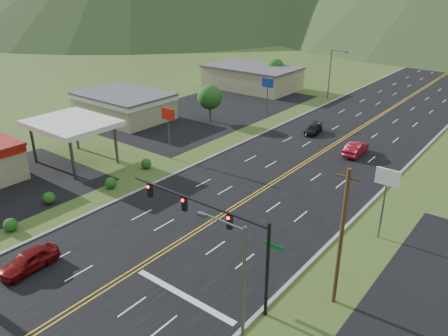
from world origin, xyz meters
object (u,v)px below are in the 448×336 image
Objects in this scene: traffic_signal at (218,226)px; car_dark_mid at (313,130)px; streetlight_west at (332,71)px; car_red_far at (356,149)px; streetlight_east at (239,286)px; gas_canopy at (72,124)px; car_red_near at (29,261)px.

traffic_signal is 37.50m from car_dark_mid.
streetlight_west reaches higher than car_red_far.
streetlight_west is at bearing 107.97° from traffic_signal.
traffic_signal is 2.62× the size of car_red_far.
streetlight_east reaches higher than car_red_far.
streetlight_west is 2.11× the size of car_dark_mid.
car_dark_mid is at bearing 107.01° from traffic_signal.
car_dark_mid is at bearing 57.44° from gas_canopy.
streetlight_east is 36.36m from car_red_far.
streetlight_east and streetlight_west have the same top height.
car_red_far reaches higher than car_dark_mid.
gas_canopy is at bearing 160.12° from streetlight_east.
car_red_near is (-17.55, -3.01, -4.39)m from streetlight_east.
streetlight_east is 2.11× the size of car_dark_mid.
car_red_far is at bearing 95.04° from traffic_signal.
gas_canopy reaches higher than car_red_near.
car_red_near is at bearing 72.85° from car_red_far.
gas_canopy is 2.35× the size of car_dark_mid.
streetlight_west is 63.39m from car_red_near.
traffic_signal is at bearing -80.82° from car_dark_mid.
gas_canopy is 32.98m from car_dark_mid.
car_red_near is at bearing -43.84° from gas_canopy.
streetlight_east is 1.00× the size of streetlight_west.
streetlight_east reaches higher than car_red_near.
traffic_signal is 58.88m from streetlight_west.
streetlight_east is 18.34m from car_red_near.
streetlight_west reaches higher than car_dark_mid.
car_red_far reaches higher than car_red_near.
streetlight_east is at bearing -76.34° from car_dark_mid.
gas_canopy is 2.00× the size of car_red_far.
car_dark_mid is (-10.88, 35.57, -4.71)m from traffic_signal.
car_dark_mid is at bearing 84.79° from car_red_near.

